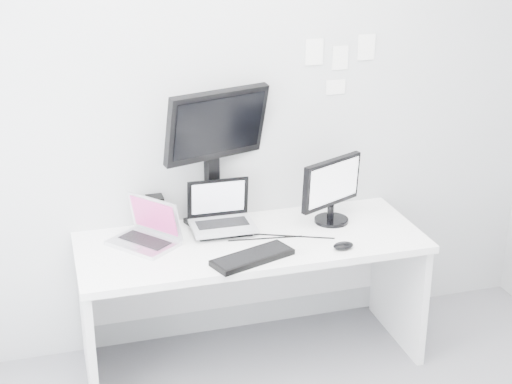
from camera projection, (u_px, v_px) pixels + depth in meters
back_wall at (233, 107)px, 4.06m from camera, size 3.60×0.00×3.60m
desk at (251, 301)px, 4.11m from camera, size 1.80×0.70×0.73m
macbook at (142, 223)px, 3.87m from camera, size 0.40×0.42×0.25m
speaker at (155, 212)px, 4.08m from camera, size 0.11×0.11×0.18m
dell_laptop at (223, 208)px, 4.01m from camera, size 0.34×0.26×0.28m
rear_monitor at (215, 155)px, 4.04m from camera, size 0.61×0.37×0.78m
samsung_monitor at (333, 190)px, 4.12m from camera, size 0.45×0.35×0.37m
keyboard at (252, 257)px, 3.75m from camera, size 0.44×0.28×0.03m
mouse at (343, 246)px, 3.86m from camera, size 0.11×0.08×0.04m
wall_note_0 at (314, 52)px, 4.08m from camera, size 0.10×0.00×0.14m
wall_note_1 at (340, 58)px, 4.13m from camera, size 0.09×0.00×0.13m
wall_note_2 at (366, 47)px, 4.15m from camera, size 0.10×0.00×0.14m
wall_note_3 at (336, 87)px, 4.18m from camera, size 0.11×0.00×0.08m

